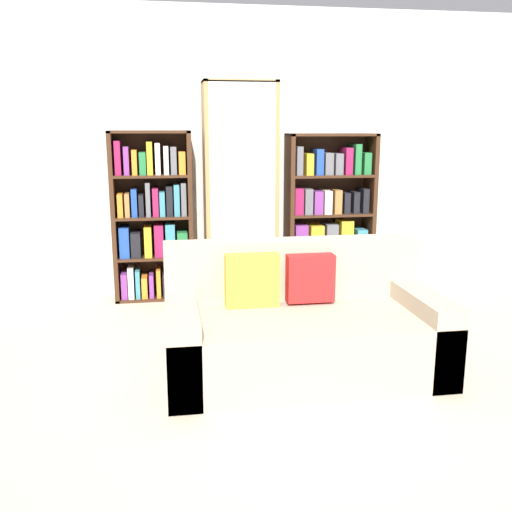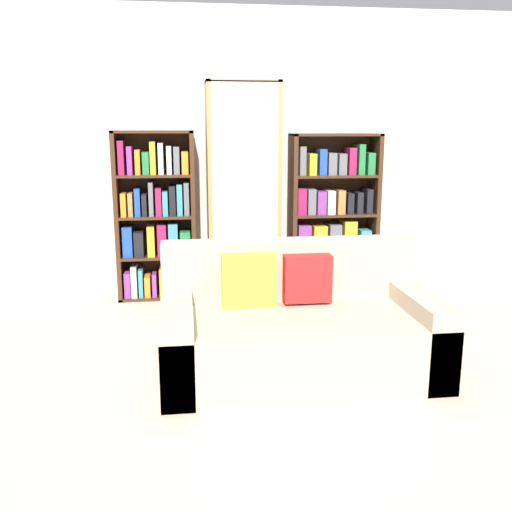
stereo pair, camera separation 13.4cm
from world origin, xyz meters
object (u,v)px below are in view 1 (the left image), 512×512
at_px(bookshelf_left, 153,221).
at_px(display_cabinet, 240,192).
at_px(wine_bottle, 294,297).
at_px(couch, 301,329).
at_px(bookshelf_right, 329,218).

distance_m(bookshelf_left, display_cabinet, 0.86).
bearing_deg(display_cabinet, wine_bottle, -57.65).
bearing_deg(couch, bookshelf_right, 68.94).
xyz_separation_m(couch, bookshelf_left, (-0.99, 1.85, 0.46)).
relative_size(couch, bookshelf_right, 1.16).
bearing_deg(bookshelf_right, couch, -111.06).
xyz_separation_m(bookshelf_left, wine_bottle, (1.22, -0.64, -0.61)).
bearing_deg(display_cabinet, bookshelf_right, 1.04).
distance_m(couch, bookshelf_right, 2.03).
relative_size(display_cabinet, wine_bottle, 6.04).
height_order(couch, display_cabinet, display_cabinet).
bearing_deg(bookshelf_left, bookshelf_right, 0.01).
bearing_deg(bookshelf_right, display_cabinet, -178.96).
relative_size(bookshelf_right, wine_bottle, 4.63).
height_order(bookshelf_left, bookshelf_right, bookshelf_left).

